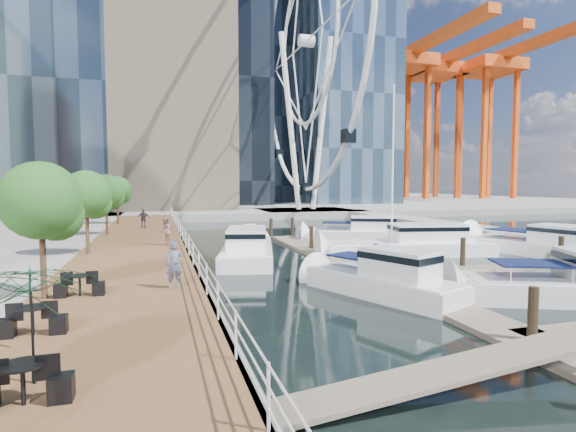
{
  "coord_description": "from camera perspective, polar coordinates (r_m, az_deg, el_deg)",
  "views": [
    {
      "loc": [
        -7.7,
        -12.55,
        4.84
      ],
      "look_at": [
        -0.44,
        12.29,
        3.0
      ],
      "focal_mm": 28.0,
      "sensor_mm": 36.0,
      "label": 1
    }
  ],
  "objects": [
    {
      "name": "ground",
      "position": [
        15.5,
        14.93,
        -14.27
      ],
      "size": [
        520.0,
        520.0,
        0.0
      ],
      "primitive_type": "plane",
      "color": "black",
      "rests_on": "ground"
    },
    {
      "name": "boardwalk",
      "position": [
        27.92,
        -18.83,
        -5.1
      ],
      "size": [
        6.0,
        60.0,
        1.0
      ],
      "primitive_type": "cube",
      "color": "brown",
      "rests_on": "ground"
    },
    {
      "name": "seawall",
      "position": [
        27.94,
        -12.65,
        -4.97
      ],
      "size": [
        0.25,
        60.0,
        1.0
      ],
      "primitive_type": "cube",
      "color": "#595954",
      "rests_on": "ground"
    },
    {
      "name": "land_far",
      "position": [
        114.89,
        -12.45,
        1.81
      ],
      "size": [
        200.0,
        114.0,
        1.0
      ],
      "primitive_type": "cube",
      "color": "gray",
      "rests_on": "ground"
    },
    {
      "name": "breakwater",
      "position": [
        42.96,
        23.99,
        -2.08
      ],
      "size": [
        4.0,
        60.0,
        1.0
      ],
      "primitive_type": "cube",
      "color": "gray",
      "rests_on": "ground"
    },
    {
      "name": "pier",
      "position": [
        68.24,
        2.28,
        0.42
      ],
      "size": [
        14.0,
        12.0,
        1.0
      ],
      "primitive_type": "cube",
      "color": "gray",
      "rests_on": "ground"
    },
    {
      "name": "railing",
      "position": [
        27.8,
        -12.89,
        -2.89
      ],
      "size": [
        0.1,
        60.0,
        1.05
      ],
      "primitive_type": null,
      "color": "white",
      "rests_on": "boardwalk"
    },
    {
      "name": "floating_docks",
      "position": [
        27.78,
        18.36,
        -5.14
      ],
      "size": [
        16.0,
        34.0,
        2.6
      ],
      "color": "#6D6051",
      "rests_on": "ground"
    },
    {
      "name": "ferris_wheel",
      "position": [
        71.29,
        2.34,
        21.26
      ],
      "size": [
        5.8,
        45.6,
        47.8
      ],
      "color": "white",
      "rests_on": "ground"
    },
    {
      "name": "port_cranes",
      "position": [
        132.74,
        18.75,
        10.41
      ],
      "size": [
        40.0,
        52.0,
        38.0
      ],
      "color": "#D84C14",
      "rests_on": "ground"
    },
    {
      "name": "street_trees",
      "position": [
        26.81,
        -24.25,
        2.53
      ],
      "size": [
        2.6,
        42.6,
        4.6
      ],
      "color": "#3F2B1C",
      "rests_on": "ground"
    },
    {
      "name": "cafe_tables",
      "position": [
        11.43,
        -30.06,
        -14.17
      ],
      "size": [
        2.5,
        13.7,
        0.74
      ],
      "color": "black",
      "rests_on": "ground"
    },
    {
      "name": "pedestrian_near",
      "position": [
        17.17,
        -14.21,
        -6.03
      ],
      "size": [
        0.68,
        0.5,
        1.74
      ],
      "primitive_type": "imported",
      "rotation": [
        0.0,
        0.0,
        0.14
      ],
      "color": "#50556B",
      "rests_on": "boardwalk"
    },
    {
      "name": "pedestrian_mid",
      "position": [
        29.22,
        -15.34,
        -1.85
      ],
      "size": [
        0.76,
        0.93,
        1.81
      ],
      "primitive_type": "imported",
      "rotation": [
        0.0,
        0.0,
        -1.66
      ],
      "color": "#906C63",
      "rests_on": "boardwalk"
    },
    {
      "name": "pedestrian_far",
      "position": [
        41.21,
        -17.85,
        -0.28
      ],
      "size": [
        1.06,
        0.58,
        1.72
      ],
      "primitive_type": "imported",
      "rotation": [
        0.0,
        0.0,
        2.98
      ],
      "color": "#2F333B",
      "rests_on": "boardwalk"
    },
    {
      "name": "moored_yachts",
      "position": [
        30.49,
        16.2,
        -5.23
      ],
      "size": [
        25.82,
        38.47,
        11.5
      ],
      "color": "white",
      "rests_on": "ground"
    }
  ]
}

